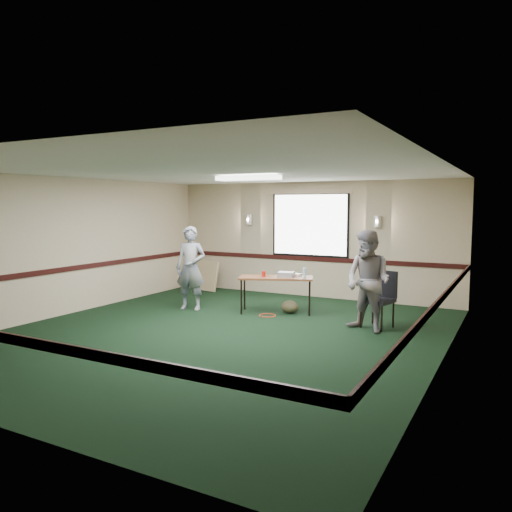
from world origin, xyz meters
The scene contains 13 objects.
ground centered at (0.00, 0.00, 0.00)m, with size 8.00×8.00×0.00m, color black.
room_shell centered at (0.00, 2.12, 1.58)m, with size 8.00×8.02×8.00m.
folding_table centered at (0.10, 1.96, 0.67)m, with size 1.57×1.08×0.73m.
projector centered at (0.29, 2.02, 0.78)m, with size 0.31×0.26×0.10m, color #95969E.
game_console centered at (0.40, 2.27, 0.75)m, with size 0.20×0.16×0.05m, color white.
red_cup centered at (-0.12, 1.85, 0.79)m, with size 0.08×0.08×0.11m, color #B2140B.
water_bottle centered at (0.65, 2.10, 0.83)m, with size 0.06×0.06×0.20m, color #8CC7E5.
duffel_bag centered at (0.37, 2.06, 0.13)m, with size 0.36×0.27×0.25m, color #423B26.
cable_coil centered at (0.08, 1.62, 0.01)m, with size 0.34×0.34×0.02m, color red.
folded_table centered at (-3.00, 3.60, 0.38)m, with size 1.47×0.06×0.76m, color tan.
conference_chair centered at (2.24, 1.79, 0.58)m, with size 0.60×0.61×0.99m.
person_left centered at (-1.60, 1.43, 0.86)m, with size 0.63×0.41×1.73m, color #38467D.
person_right centered at (2.13, 1.36, 0.87)m, with size 0.84×0.66×1.73m, color #6B80A6.
Camera 1 is at (4.39, -6.92, 2.14)m, focal length 35.00 mm.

